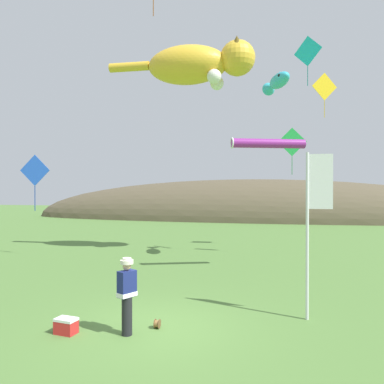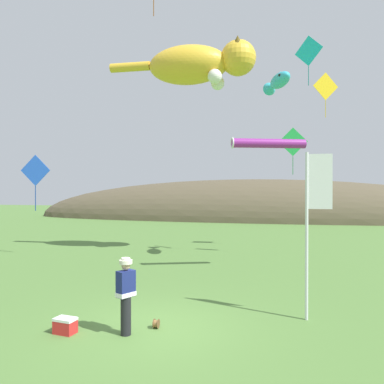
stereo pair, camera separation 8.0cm
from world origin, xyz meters
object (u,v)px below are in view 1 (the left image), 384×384
Objects in this scene: kite_diamond_gold at (325,87)px; kite_tube_streamer at (268,143)px; festival_attendant at (127,294)px; kite_diamond_blue at (35,171)px; kite_diamond_teal at (308,51)px; festival_banner_pole at (314,210)px; kite_diamond_green at (292,142)px; picnic_cooler at (66,326)px; kite_giant_cat at (198,65)px; kite_fish_windsock at (277,82)px; kite_spool at (157,324)px.

kite_tube_streamer is at bearing -115.33° from kite_diamond_gold.
kite_diamond_blue is (-5.16, 3.87, 3.05)m from festival_attendant.
kite_diamond_teal reaches higher than kite_tube_streamer.
festival_banner_pole is 9.31m from kite_diamond_green.
picnic_cooler is 6.75m from kite_diamond_blue.
kite_fish_windsock is (3.86, -1.19, -1.44)m from kite_giant_cat.
festival_banner_pole is (5.68, 2.22, 2.64)m from picnic_cooler.
kite_diamond_blue is (-10.95, -8.90, -4.73)m from kite_diamond_gold.
kite_giant_cat is (-1.04, 9.78, 9.47)m from kite_spool.
kite_diamond_gold is (2.80, 5.91, 3.61)m from kite_tube_streamer.
kite_spool is 0.10× the size of kite_diamond_teal.
festival_attendant is at bearing -115.25° from kite_diamond_teal.
kite_giant_cat is 9.72m from kite_diamond_blue.
kite_fish_windsock reaches higher than festival_banner_pole.
kite_giant_cat reaches higher than festival_banner_pole.
festival_banner_pole is 10.62m from kite_diamond_teal.
kite_giant_cat reaches higher than kite_diamond_gold.
festival_attendant is 0.75× the size of kite_diamond_gold.
kite_diamond_green is at bearing 71.10° from kite_spool.
kite_diamond_gold is at bearing 66.76° from kite_spool.
kite_giant_cat is at bearing 92.74° from festival_attendant.
kite_diamond_teal reaches higher than festival_banner_pole.
kite_diamond_green reaches higher than picnic_cooler.
picnic_cooler is 0.26× the size of kite_diamond_blue.
kite_tube_streamer reaches higher than picnic_cooler.
kite_fish_windsock is 0.82× the size of kite_tube_streamer.
kite_diamond_teal is at bearing -111.26° from kite_diamond_gold.
festival_attendant is at bearing -113.62° from kite_tube_streamer.
picnic_cooler is 0.22× the size of kite_fish_windsock.
kite_spool is 8.42m from kite_tube_streamer.
kite_diamond_teal reaches higher than kite_diamond_blue.
picnic_cooler reaches higher than kite_spool.
kite_spool is 0.11× the size of kite_diamond_blue.
kite_spool is at bearing -30.20° from kite_diamond_blue.
picnic_cooler is 0.22× the size of kite_diamond_gold.
picnic_cooler is at bearing -121.86° from kite_tube_streamer.
picnic_cooler is 13.19m from kite_fish_windsock.
kite_diamond_teal is at bearing -3.08° from kite_giant_cat.
festival_attendant is 1.62m from picnic_cooler.
festival_banner_pole reaches higher than kite_spool.
kite_fish_windsock reaches higher than kite_diamond_green.
kite_diamond_green is at bearing 91.26° from festival_banner_pole.
picnic_cooler is at bearing -94.95° from kite_giant_cat.
kite_giant_cat is 2.58× the size of kite_tube_streamer.
kite_diamond_gold is at bearing 39.09° from kite_diamond_blue.
kite_spool is at bearing -83.91° from kite_giant_cat.
kite_fish_windsock is 4.41m from kite_diamond_gold.
kite_diamond_teal is (0.66, -0.80, 4.08)m from kite_diamond_green.
kite_diamond_gold is at bearing 61.01° from picnic_cooler.
kite_diamond_gold is at bearing 81.95° from festival_banner_pole.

